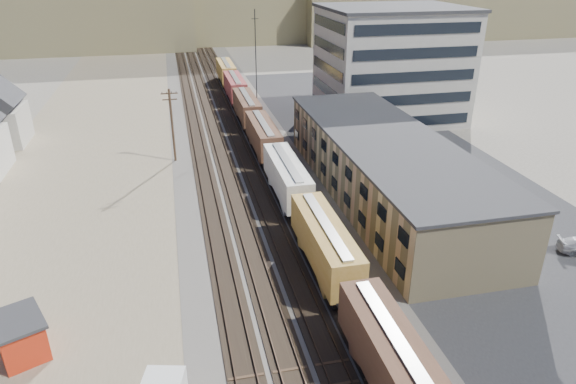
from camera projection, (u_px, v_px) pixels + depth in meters
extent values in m
plane|color=#6B6356|center=(318.00, 366.00, 35.28)|extent=(300.00, 300.00, 0.00)
cube|color=#4C4742|center=(230.00, 138.00, 79.55)|extent=(18.00, 200.00, 0.06)
cube|color=#766A51|center=(86.00, 173.00, 66.68)|extent=(24.00, 180.00, 0.03)
cube|color=#232326|center=(402.00, 161.00, 70.70)|extent=(26.00, 120.00, 0.04)
cube|color=black|center=(198.00, 140.00, 78.52)|extent=(2.60, 200.00, 0.08)
cube|color=#38281E|center=(193.00, 139.00, 78.32)|extent=(0.08, 200.00, 0.16)
cube|color=#38281E|center=(202.00, 139.00, 78.61)|extent=(0.08, 200.00, 0.16)
cube|color=black|center=(217.00, 138.00, 79.12)|extent=(2.60, 200.00, 0.08)
cube|color=#38281E|center=(212.00, 138.00, 78.93)|extent=(0.08, 200.00, 0.16)
cube|color=#38281E|center=(222.00, 137.00, 79.22)|extent=(0.08, 200.00, 0.16)
cube|color=black|center=(236.00, 137.00, 79.73)|extent=(2.60, 200.00, 0.08)
cube|color=#38281E|center=(232.00, 137.00, 79.53)|extent=(0.08, 200.00, 0.16)
cube|color=#38281E|center=(241.00, 136.00, 79.82)|extent=(0.08, 200.00, 0.16)
cube|color=black|center=(254.00, 136.00, 80.29)|extent=(2.60, 200.00, 0.08)
cube|color=#38281E|center=(250.00, 135.00, 80.09)|extent=(0.08, 200.00, 0.16)
cube|color=#38281E|center=(259.00, 135.00, 80.38)|extent=(0.08, 200.00, 0.16)
cube|color=black|center=(364.00, 337.00, 36.92)|extent=(2.20, 2.20, 0.90)
cube|color=#4E3021|center=(395.00, 363.00, 31.53)|extent=(3.00, 13.34, 3.40)
cube|color=#B7B7B2|center=(398.00, 341.00, 30.78)|extent=(0.90, 12.32, 0.16)
cube|color=black|center=(342.00, 296.00, 41.40)|extent=(2.20, 2.20, 0.90)
cube|color=black|center=(310.00, 235.00, 50.39)|extent=(2.20, 2.20, 0.90)
cube|color=#AA7C2D|center=(325.00, 241.00, 44.99)|extent=(3.00, 13.34, 3.40)
cube|color=#B7B7B2|center=(326.00, 224.00, 44.25)|extent=(0.90, 12.32, 0.16)
cube|color=black|center=(297.00, 212.00, 54.86)|extent=(2.20, 2.20, 0.90)
cube|color=black|center=(278.00, 176.00, 63.85)|extent=(2.20, 2.20, 0.90)
cube|color=beige|center=(287.00, 176.00, 58.46)|extent=(3.00, 13.34, 3.40)
cube|color=#B7B7B2|center=(287.00, 161.00, 57.71)|extent=(0.90, 12.32, 0.16)
cube|color=black|center=(270.00, 162.00, 68.32)|extent=(2.20, 2.20, 0.90)
cube|color=black|center=(257.00, 138.00, 77.32)|extent=(2.20, 2.20, 0.90)
cube|color=#4E3021|center=(263.00, 135.00, 71.92)|extent=(3.00, 13.34, 3.40)
cube|color=#B7B7B2|center=(263.00, 122.00, 71.18)|extent=(0.90, 12.33, 0.16)
cube|color=black|center=(252.00, 128.00, 81.79)|extent=(2.20, 2.20, 0.90)
cube|color=black|center=(243.00, 111.00, 90.78)|extent=(2.20, 2.20, 0.90)
cube|color=#4E3021|center=(247.00, 107.00, 85.38)|extent=(3.00, 13.34, 3.40)
cube|color=#B7B7B2|center=(247.00, 96.00, 84.64)|extent=(0.90, 12.33, 0.16)
cube|color=black|center=(239.00, 104.00, 95.25)|extent=(2.20, 2.20, 0.90)
cube|color=black|center=(232.00, 91.00, 104.24)|extent=(2.20, 2.20, 0.90)
cube|color=maroon|center=(235.00, 86.00, 98.85)|extent=(3.00, 13.34, 3.40)
cube|color=#B7B7B2|center=(235.00, 77.00, 98.10)|extent=(0.90, 12.32, 0.16)
cube|color=black|center=(229.00, 85.00, 108.72)|extent=(2.20, 2.20, 0.90)
cube|color=black|center=(224.00, 76.00, 117.71)|extent=(2.20, 2.20, 0.90)
cube|color=#AA7C2D|center=(226.00, 71.00, 112.31)|extent=(3.00, 13.34, 3.40)
cube|color=#B7B7B2|center=(226.00, 62.00, 111.57)|extent=(0.90, 12.32, 0.16)
cube|color=tan|center=(385.00, 168.00, 58.98)|extent=(12.00, 40.00, 7.00)
cube|color=#2D2D30|center=(388.00, 138.00, 57.47)|extent=(12.40, 40.40, 0.30)
cube|color=black|center=(334.00, 183.00, 58.30)|extent=(0.12, 36.00, 1.20)
cube|color=black|center=(335.00, 158.00, 57.05)|extent=(0.12, 36.00, 1.20)
cube|color=#9E998E|center=(391.00, 66.00, 85.87)|extent=(22.00, 18.00, 18.00)
cube|color=#2D2D30|center=(395.00, 8.00, 82.02)|extent=(22.60, 18.60, 0.50)
cube|color=black|center=(327.00, 69.00, 83.64)|extent=(0.12, 16.00, 16.00)
cube|color=black|center=(414.00, 77.00, 77.85)|extent=(20.00, 0.12, 16.00)
cylinder|color=#382619|center=(172.00, 126.00, 68.68)|extent=(0.32, 0.32, 10.00)
cube|color=#382619|center=(169.00, 93.00, 66.84)|extent=(2.20, 0.14, 0.14)
cube|color=#382619|center=(170.00, 99.00, 67.17)|extent=(1.90, 0.14, 0.14)
cylinder|color=black|center=(174.00, 92.00, 66.90)|extent=(0.08, 0.08, 0.22)
cylinder|color=black|center=(256.00, 66.00, 85.87)|extent=(0.16, 0.16, 18.00)
cube|color=black|center=(255.00, 19.00, 82.73)|extent=(1.20, 0.08, 0.08)
cube|color=brown|center=(447.00, 8.00, 182.49)|extent=(110.00, 38.00, 18.00)
cube|color=red|center=(21.00, 338.00, 35.83)|extent=(4.15, 4.61, 2.83)
cube|color=#2D2D30|center=(16.00, 320.00, 35.19)|extent=(4.65, 5.11, 0.24)
cube|color=black|center=(43.00, 328.00, 36.59)|extent=(0.48, 0.90, 0.94)
imported|color=navy|center=(367.00, 137.00, 77.84)|extent=(5.02, 4.98, 1.34)
imported|color=white|center=(409.00, 107.00, 92.79)|extent=(3.76, 5.45, 1.72)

